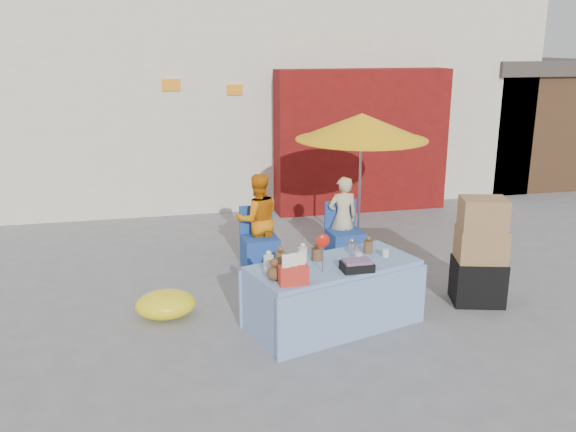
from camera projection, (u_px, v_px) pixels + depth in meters
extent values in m
plane|color=slate|center=(300.00, 310.00, 7.22)|extent=(80.00, 80.00, 0.00)
cube|color=silver|center=(223.00, 81.00, 13.16)|extent=(12.00, 5.00, 4.50)
cube|color=maroon|center=(361.00, 141.00, 11.27)|extent=(3.20, 0.60, 2.60)
cube|color=#4C331E|center=(513.00, 127.00, 13.90)|extent=(2.60, 3.00, 2.40)
cube|color=#3F3833|center=(520.00, 66.00, 13.52)|extent=(2.80, 3.20, 0.30)
cube|color=orange|center=(171.00, 85.00, 10.51)|extent=(0.32, 0.04, 0.20)
cube|color=orange|center=(235.00, 90.00, 10.78)|extent=(0.28, 0.04, 0.18)
cube|color=#86ACD6|center=(333.00, 294.00, 6.76)|extent=(2.01, 1.33, 0.73)
cube|color=#86ACD6|center=(356.00, 311.00, 6.41)|extent=(1.82, 0.58, 0.68)
cube|color=#86ACD6|center=(313.00, 284.00, 7.13)|extent=(1.82, 0.58, 0.68)
cylinder|color=white|center=(269.00, 264.00, 6.41)|extent=(0.13, 0.13, 0.18)
cylinder|color=brown|center=(280.00, 259.00, 6.59)|extent=(0.15, 0.15, 0.16)
cylinder|color=white|center=(303.00, 257.00, 6.55)|extent=(0.12, 0.12, 0.21)
cylinder|color=brown|center=(317.00, 254.00, 6.76)|extent=(0.16, 0.16, 0.14)
cylinder|color=#B2B2B7|center=(352.00, 247.00, 7.01)|extent=(0.11, 0.11, 0.12)
cylinder|color=brown|center=(368.00, 247.00, 6.98)|extent=(0.13, 0.13, 0.15)
cylinder|color=white|center=(358.00, 257.00, 6.75)|extent=(0.10, 0.10, 0.09)
cylinder|color=white|center=(385.00, 253.00, 6.87)|extent=(0.10, 0.10, 0.09)
sphere|color=brown|center=(274.00, 273.00, 6.18)|extent=(0.15, 0.15, 0.15)
ellipsoid|color=red|center=(323.00, 241.00, 6.33)|extent=(0.15, 0.09, 0.15)
cube|color=red|center=(294.00, 275.00, 6.07)|extent=(0.32, 0.22, 0.19)
cube|color=black|center=(357.00, 267.00, 6.45)|extent=(0.38, 0.32, 0.09)
cube|color=#214498|center=(260.00, 252.00, 8.54)|extent=(0.51, 0.49, 0.45)
cube|color=#214498|center=(256.00, 219.00, 8.63)|extent=(0.48, 0.07, 0.40)
cube|color=#214498|center=(345.00, 246.00, 8.81)|extent=(0.51, 0.49, 0.45)
cube|color=#214498|center=(340.00, 214.00, 8.89)|extent=(0.48, 0.07, 0.40)
imported|color=orange|center=(258.00, 220.00, 8.56)|extent=(0.67, 0.54, 1.32)
imported|color=beige|center=(343.00, 218.00, 8.84)|extent=(0.46, 0.32, 1.22)
cylinder|color=gray|center=(360.00, 188.00, 8.94)|extent=(0.04, 0.04, 2.00)
cone|color=#FFB30D|center=(362.00, 127.00, 8.69)|extent=(1.90, 1.90, 0.38)
cylinder|color=#FFB30D|center=(361.00, 139.00, 8.74)|extent=(1.90, 1.90, 0.02)
cube|color=black|center=(478.00, 281.00, 7.39)|extent=(0.70, 0.63, 0.54)
cube|color=#9D6F47|center=(481.00, 244.00, 7.26)|extent=(0.66, 0.57, 0.41)
cube|color=#9D6F47|center=(483.00, 213.00, 7.13)|extent=(0.60, 0.51, 0.37)
ellipsoid|color=yellow|center=(166.00, 304.00, 7.01)|extent=(0.80, 0.69, 0.31)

